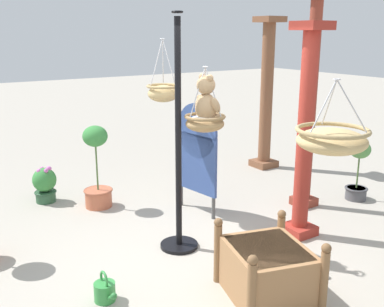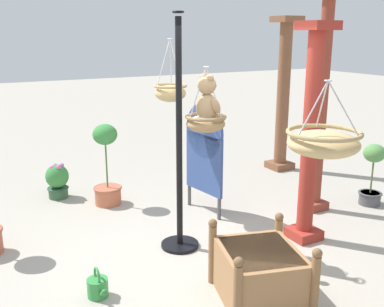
% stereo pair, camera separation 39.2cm
% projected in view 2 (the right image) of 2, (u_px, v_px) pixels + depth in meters
% --- Properties ---
extents(ground_plane, '(40.00, 40.00, 0.00)m').
position_uv_depth(ground_plane, '(183.00, 253.00, 5.16)').
color(ground_plane, '#A8A093').
extents(display_pole_central, '(0.44, 0.44, 2.65)m').
position_uv_depth(display_pole_central, '(179.00, 178.00, 5.12)').
color(display_pole_central, black).
rests_on(display_pole_central, ground).
extents(hanging_basket_with_teddy, '(0.45, 0.45, 0.71)m').
position_uv_depth(hanging_basket_with_teddy, '(206.00, 122.00, 4.94)').
color(hanging_basket_with_teddy, '#A37F51').
extents(teddy_bear, '(0.36, 0.31, 0.52)m').
position_uv_depth(teddy_bear, '(208.00, 102.00, 4.89)').
color(teddy_bear, tan).
extents(hanging_basket_left_high, '(0.43, 0.43, 0.80)m').
position_uv_depth(hanging_basket_left_high, '(170.00, 92.00, 5.87)').
color(hanging_basket_left_high, tan).
extents(hanging_basket_right_low, '(0.61, 0.61, 0.61)m').
position_uv_depth(hanging_basket_right_low, '(323.00, 142.00, 3.65)').
color(hanging_basket_right_low, tan).
extents(greenhouse_pillar_left, '(0.36, 0.36, 2.55)m').
position_uv_depth(greenhouse_pillar_left, '(310.00, 140.00, 5.23)').
color(greenhouse_pillar_left, '#9E2D23').
rests_on(greenhouse_pillar_left, ground).
extents(greenhouse_pillar_right, '(0.31, 0.31, 3.01)m').
position_uv_depth(greenhouse_pillar_right, '(321.00, 108.00, 6.10)').
color(greenhouse_pillar_right, brown).
rests_on(greenhouse_pillar_right, ground).
extents(greenhouse_pillar_far_back, '(0.42, 0.42, 2.70)m').
position_uv_depth(greenhouse_pillar_far_back, '(283.00, 98.00, 8.05)').
color(greenhouse_pillar_far_back, brown).
rests_on(greenhouse_pillar_far_back, ground).
extents(wooden_planter_box, '(1.04, 0.97, 0.68)m').
position_uv_depth(wooden_planter_box, '(260.00, 273.00, 4.20)').
color(wooden_planter_box, '#9E7047').
rests_on(wooden_planter_box, ground).
extents(potted_plant_bushy_green, '(0.34, 0.34, 0.54)m').
position_uv_depth(potted_plant_bushy_green, '(57.00, 180.00, 6.83)').
color(potted_plant_bushy_green, '#2D5638').
rests_on(potted_plant_bushy_green, ground).
extents(potted_plant_conical_shrub, '(0.34, 0.34, 0.90)m').
position_uv_depth(potted_plant_conical_shrub, '(372.00, 174.00, 6.52)').
color(potted_plant_conical_shrub, '#4C4C51').
rests_on(potted_plant_conical_shrub, ground).
extents(potted_plant_trailing_ivy, '(0.41, 0.41, 1.19)m').
position_uv_depth(potted_plant_trailing_ivy, '(107.00, 168.00, 6.51)').
color(potted_plant_trailing_ivy, '#BC6042').
rests_on(potted_plant_trailing_ivy, ground).
extents(display_sign_board, '(0.74, 0.15, 1.53)m').
position_uv_depth(display_sign_board, '(204.00, 150.00, 6.12)').
color(display_sign_board, '#334C8C').
rests_on(display_sign_board, ground).
extents(watering_can, '(0.35, 0.20, 0.30)m').
position_uv_depth(watering_can, '(98.00, 287.00, 4.29)').
color(watering_can, '#338C3F').
rests_on(watering_can, ground).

